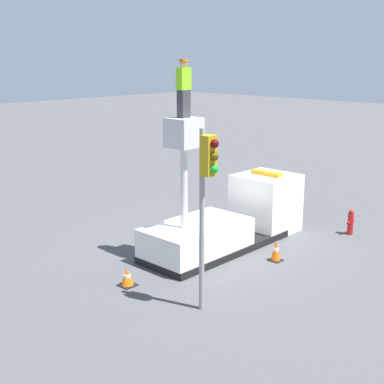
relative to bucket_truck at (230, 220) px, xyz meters
name	(u,v)px	position (x,y,z in m)	size (l,w,h in m)	color
ground_plane	(217,249)	(-0.74, 0.00, -0.88)	(120.00, 120.00, 0.00)	#4C4C4F
bucket_truck	(230,220)	(0.00, 0.00, 0.00)	(6.71, 2.11, 4.68)	black
worker	(184,89)	(-2.34, 0.00, 4.68)	(0.40, 0.26, 1.75)	#38383D
traffic_light_pole	(206,185)	(-4.42, -2.81, 2.53)	(0.34, 0.57, 4.81)	gray
fire_hydrant	(351,222)	(3.93, -2.59, -0.41)	(0.46, 0.22, 0.96)	red
traffic_cone_rear	(127,277)	(-4.83, -0.10, -0.62)	(0.47, 0.47, 0.56)	black
traffic_cone_curbside	(276,251)	(-0.21, -2.11, -0.54)	(0.39, 0.39, 0.72)	black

